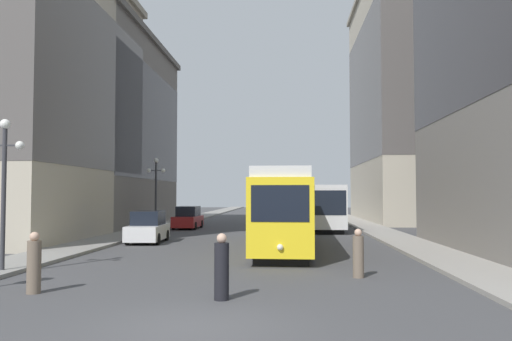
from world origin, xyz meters
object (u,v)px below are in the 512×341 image
Objects in this scene: parked_car_left_mid at (148,228)px; pedestrian_crossing_near at (34,265)px; parked_car_left_near at (188,218)px; lamp_post_left_near at (4,170)px; pedestrian_on_sidewalk at (222,269)px; pedestrian_crossing_far at (358,255)px; transit_bus at (323,205)px; streetcar at (286,208)px; lamp_post_left_far at (156,182)px.

parked_car_left_mid reaches higher than pedestrian_crossing_near.
lamp_post_left_near is at bearing -93.04° from parked_car_left_near.
lamp_post_left_near is (-1.90, -12.02, 2.80)m from parked_car_left_mid.
pedestrian_on_sidewalk is at bearing -75.82° from parked_car_left_near.
pedestrian_crossing_near is at bearing -86.58° from parked_car_left_near.
pedestrian_crossing_far is at bearing -89.40° from pedestrian_on_sidewalk.
transit_bus is 28.26m from pedestrian_on_sidewalk.
pedestrian_on_sidewalk is 9.56m from lamp_post_left_near.
pedestrian_crossing_near is (0.94, -27.50, -0.04)m from parked_car_left_near.
pedestrian_on_sidewalk is 0.33× the size of lamp_post_left_near.
parked_car_left_near is 0.81× the size of lamp_post_left_near.
parked_car_left_mid is at bearing 179.95° from pedestrian_crossing_near.
pedestrian_crossing_near is at bearing 40.93° from pedestrian_on_sidewalk.
pedestrian_crossing_far is (2.43, -9.32, -1.34)m from streetcar.
pedestrian_crossing_far is at bearing 105.81° from pedestrian_crossing_near.
parked_car_left_mid is 17.18m from pedestrian_on_sidewalk.
transit_bus is at bearing 12.24° from lamp_post_left_far.
streetcar is 9.73m from pedestrian_crossing_far.
parked_car_left_near is 0.79× the size of lamp_post_left_far.
lamp_post_left_far is (-1.90, 9.11, 2.86)m from parked_car_left_mid.
parked_car_left_near is 4.56m from lamp_post_left_far.
pedestrian_on_sidewalk is at bearing -71.82° from lamp_post_left_far.
pedestrian_crossing_near is (-7.08, -12.66, -1.30)m from streetcar.
streetcar is 3.47× the size of parked_car_left_near.
streetcar reaches higher than pedestrian_crossing_far.
pedestrian_crossing_near is 0.33× the size of lamp_post_left_near.
parked_car_left_mid reaches higher than pedestrian_on_sidewalk.
parked_car_left_near is at bearing 178.65° from transit_bus.
pedestrian_crossing_far is at bearing -73.68° from streetcar.
streetcar is 13.67m from lamp_post_left_near.
streetcar is at bearing 92.02° from pedestrian_crossing_far.
parked_car_left_mid is at bearing 118.31° from pedestrian_crossing_far.
transit_bus is 7.07× the size of pedestrian_crossing_far.
lamp_post_left_near is at bearing 167.22° from pedestrian_crossing_far.
lamp_post_left_near is 21.13m from lamp_post_left_far.
parked_car_left_near is (-10.92, 0.21, -1.10)m from transit_bus.
parked_car_left_mid is 2.44× the size of pedestrian_on_sidewalk.
pedestrian_on_sidewalk is (-4.58, -27.86, -1.13)m from transit_bus.
parked_car_left_mid is at bearing -132.79° from transit_bus.
parked_car_left_near reaches higher than pedestrian_on_sidewalk.
pedestrian_on_sidewalk is at bearing 80.39° from pedestrian_crossing_near.
transit_bus is at bearing 80.48° from streetcar.
lamp_post_left_near is (-12.35, 0.04, 2.89)m from pedestrian_crossing_far.
transit_bus reaches higher than parked_car_left_near.
lamp_post_left_near is (-12.82, -23.91, 1.70)m from transit_bus.
parked_car_left_mid is at bearing -78.23° from lamp_post_left_far.
lamp_post_left_near is at bearing -101.49° from parked_car_left_mid.
transit_bus is 16.18m from parked_car_left_mid.
pedestrian_crossing_near is at bearing -49.98° from lamp_post_left_near.
pedestrian_on_sidewalk is at bearing -25.64° from lamp_post_left_near.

